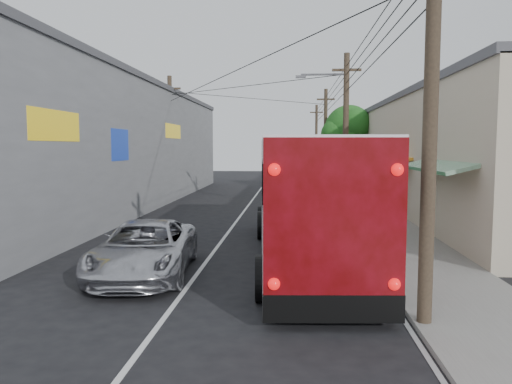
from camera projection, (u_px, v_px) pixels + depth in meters
ground at (184, 292)px, 12.10m from camera, size 120.00×120.00×0.00m
sidewalk at (354, 202)px, 31.49m from camera, size 3.00×80.00×0.12m
building_right at (419, 152)px, 32.87m from camera, size 7.09×40.00×6.25m
building_left at (109, 144)px, 30.25m from camera, size 7.20×36.00×7.25m
utility_poles at (300, 137)px, 31.68m from camera, size 11.80×45.28×8.00m
street_tree at (350, 131)px, 37.01m from camera, size 4.40×4.00×6.60m
coach_bus at (304, 197)px, 15.78m from camera, size 3.65×13.15×3.75m
jeepney at (145, 249)px, 13.62m from camera, size 2.90×5.49×1.47m
parked_suv at (328, 195)px, 27.26m from camera, size 3.23×6.28×1.74m
parked_car_mid at (310, 188)px, 32.79m from camera, size 2.35×4.72×1.54m
parked_car_far at (312, 180)px, 41.92m from camera, size 1.96×4.49×1.43m
pedestrian_near at (376, 200)px, 23.44m from camera, size 0.66×0.45×1.76m
pedestrian_far at (342, 193)px, 28.20m from camera, size 0.79×0.64×1.51m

